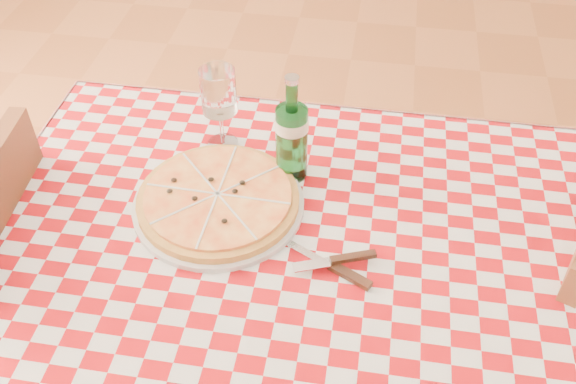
% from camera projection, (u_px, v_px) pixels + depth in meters
% --- Properties ---
extents(dining_table, '(1.20, 0.80, 0.75)m').
position_uv_depth(dining_table, '(293.00, 265.00, 1.37)').
color(dining_table, brown).
rests_on(dining_table, ground).
extents(tablecloth, '(1.30, 0.90, 0.01)m').
position_uv_depth(tablecloth, '(293.00, 236.00, 1.31)').
color(tablecloth, '#9E090F').
rests_on(tablecloth, dining_table).
extents(pizza_plate, '(0.37, 0.37, 0.05)m').
position_uv_depth(pizza_plate, '(218.00, 199.00, 1.34)').
color(pizza_plate, gold).
rests_on(pizza_plate, tablecloth).
extents(water_bottle, '(0.08, 0.08, 0.26)m').
position_uv_depth(water_bottle, '(292.00, 129.00, 1.35)').
color(water_bottle, '#196728').
rests_on(water_bottle, tablecloth).
extents(wine_glass, '(0.09, 0.09, 0.20)m').
position_uv_depth(wine_glass, '(220.00, 109.00, 1.44)').
color(wine_glass, white).
rests_on(wine_glass, tablecloth).
extents(cutlery, '(0.23, 0.20, 0.02)m').
position_uv_depth(cutlery, '(330.00, 262.00, 1.23)').
color(cutlery, silver).
rests_on(cutlery, tablecloth).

